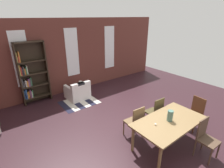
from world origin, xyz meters
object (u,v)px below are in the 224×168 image
(dining_table, at_px, (169,123))
(dining_chair_near_right, at_px, (206,137))
(vase_on_table, at_px, (170,116))
(dining_chair_head_right, at_px, (195,112))
(bookshelf_tall, at_px, (31,75))
(dining_chair_far_right, at_px, (155,111))
(dining_chair_far_left, at_px, (135,121))
(armchair_white, at_px, (78,92))

(dining_table, distance_m, dining_chair_near_right, 0.84)
(vase_on_table, xyz_separation_m, dining_chair_head_right, (1.27, -0.01, -0.37))
(dining_chair_near_right, xyz_separation_m, bookshelf_tall, (-2.37, 5.26, 0.60))
(vase_on_table, bearing_deg, dining_chair_far_right, 61.11)
(dining_chair_head_right, xyz_separation_m, bookshelf_tall, (-3.24, 4.55, 0.60))
(dining_chair_far_right, bearing_deg, dining_chair_near_right, -89.74)
(dining_chair_far_left, distance_m, armchair_white, 3.11)
(dining_table, xyz_separation_m, dining_chair_far_right, (0.41, 0.72, -0.15))
(dining_table, bearing_deg, dining_chair_head_right, -0.26)
(dining_chair_far_left, height_order, bookshelf_tall, bookshelf_tall)
(dining_chair_near_right, xyz_separation_m, dining_chair_far_right, (-0.01, 1.44, 0.00))
(dining_table, height_order, vase_on_table, vase_on_table)
(dining_chair_far_left, relative_size, dining_chair_far_right, 1.00)
(armchair_white, bearing_deg, dining_chair_near_right, -78.43)
(vase_on_table, height_order, dining_chair_head_right, vase_on_table)
(dining_table, height_order, bookshelf_tall, bookshelf_tall)
(dining_table, xyz_separation_m, bookshelf_tall, (-1.95, 4.54, 0.44))
(dining_chair_far_left, xyz_separation_m, dining_chair_head_right, (1.70, -0.73, 0.00))
(dining_chair_far_left, bearing_deg, bookshelf_tall, 111.95)
(dining_table, height_order, dining_chair_head_right, dining_chair_head_right)
(dining_chair_near_right, height_order, bookshelf_tall, bookshelf_tall)
(dining_chair_far_left, bearing_deg, vase_on_table, -59.69)
(bookshelf_tall, bearing_deg, dining_chair_far_left, -68.05)
(armchair_white, bearing_deg, dining_chair_far_left, -88.08)
(dining_chair_far_left, distance_m, dining_chair_near_right, 1.66)
(dining_chair_near_right, bearing_deg, armchair_white, 101.57)
(vase_on_table, bearing_deg, armchair_white, 97.83)
(dining_chair_near_right, bearing_deg, dining_chair_far_right, 90.26)
(dining_table, bearing_deg, dining_chair_far_left, 119.84)
(vase_on_table, distance_m, dining_chair_far_left, 0.91)
(vase_on_table, distance_m, bookshelf_tall, 4.95)
(dining_chair_far_right, bearing_deg, dining_chair_head_right, -39.65)
(dining_chair_far_right, relative_size, dining_chair_head_right, 1.00)
(vase_on_table, xyz_separation_m, dining_chair_near_right, (0.40, -0.72, -0.37))
(dining_table, bearing_deg, armchair_white, 97.71)
(dining_chair_head_right, bearing_deg, bookshelf_tall, 125.44)
(armchair_white, bearing_deg, vase_on_table, -82.17)
(dining_table, bearing_deg, dining_chair_near_right, -60.24)
(dining_chair_far_left, bearing_deg, dining_chair_near_right, -60.20)
(vase_on_table, distance_m, dining_chair_head_right, 1.33)
(armchair_white, bearing_deg, dining_chair_head_right, -64.80)
(dining_chair_head_right, bearing_deg, dining_chair_far_right, 140.35)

